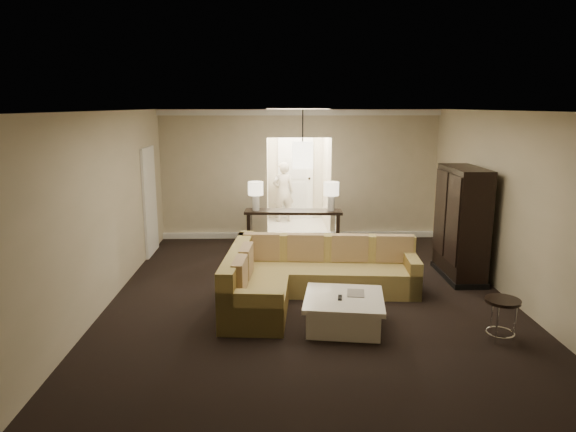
{
  "coord_description": "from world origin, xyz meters",
  "views": [
    {
      "loc": [
        -0.54,
        -7.09,
        2.87
      ],
      "look_at": [
        -0.32,
        1.2,
        1.08
      ],
      "focal_mm": 32.0,
      "sensor_mm": 36.0,
      "label": 1
    }
  ],
  "objects_px": {
    "console_table": "(293,225)",
    "person": "(283,189)",
    "drink_table": "(502,311)",
    "coffee_table": "(344,311)",
    "armoire": "(461,226)",
    "sectional_sofa": "(304,276)"
  },
  "relations": [
    {
      "from": "console_table",
      "to": "person",
      "type": "xyz_separation_m",
      "value": [
        -0.17,
        2.4,
        0.38
      ]
    },
    {
      "from": "drink_table",
      "to": "person",
      "type": "bearing_deg",
      "value": 110.9
    },
    {
      "from": "console_table",
      "to": "drink_table",
      "type": "bearing_deg",
      "value": -57.98
    },
    {
      "from": "coffee_table",
      "to": "drink_table",
      "type": "height_order",
      "value": "drink_table"
    },
    {
      "from": "coffee_table",
      "to": "console_table",
      "type": "relative_size",
      "value": 0.58
    },
    {
      "from": "armoire",
      "to": "sectional_sofa",
      "type": "bearing_deg",
      "value": -161.69
    },
    {
      "from": "sectional_sofa",
      "to": "coffee_table",
      "type": "bearing_deg",
      "value": -62.21
    },
    {
      "from": "coffee_table",
      "to": "person",
      "type": "distance_m",
      "value": 6.42
    },
    {
      "from": "coffee_table",
      "to": "armoire",
      "type": "xyz_separation_m",
      "value": [
        2.23,
        1.96,
        0.69
      ]
    },
    {
      "from": "armoire",
      "to": "drink_table",
      "type": "xyz_separation_m",
      "value": [
        -0.32,
        -2.41,
        -0.52
      ]
    },
    {
      "from": "coffee_table",
      "to": "drink_table",
      "type": "bearing_deg",
      "value": -13.16
    },
    {
      "from": "sectional_sofa",
      "to": "drink_table",
      "type": "height_order",
      "value": "sectional_sofa"
    },
    {
      "from": "console_table",
      "to": "armoire",
      "type": "relative_size",
      "value": 1.07
    },
    {
      "from": "console_table",
      "to": "drink_table",
      "type": "xyz_separation_m",
      "value": [
        2.43,
        -4.4,
        -0.08
      ]
    },
    {
      "from": "sectional_sofa",
      "to": "console_table",
      "type": "xyz_separation_m",
      "value": [
        -0.06,
        2.88,
        0.12
      ]
    },
    {
      "from": "sectional_sofa",
      "to": "console_table",
      "type": "distance_m",
      "value": 2.88
    },
    {
      "from": "sectional_sofa",
      "to": "person",
      "type": "xyz_separation_m",
      "value": [
        -0.23,
        5.28,
        0.49
      ]
    },
    {
      "from": "coffee_table",
      "to": "armoire",
      "type": "relative_size",
      "value": 0.62
    },
    {
      "from": "console_table",
      "to": "person",
      "type": "relative_size",
      "value": 1.21
    },
    {
      "from": "sectional_sofa",
      "to": "coffee_table",
      "type": "relative_size",
      "value": 2.58
    },
    {
      "from": "sectional_sofa",
      "to": "coffee_table",
      "type": "height_order",
      "value": "sectional_sofa"
    },
    {
      "from": "person",
      "to": "drink_table",
      "type": "bearing_deg",
      "value": 97.69
    }
  ]
}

